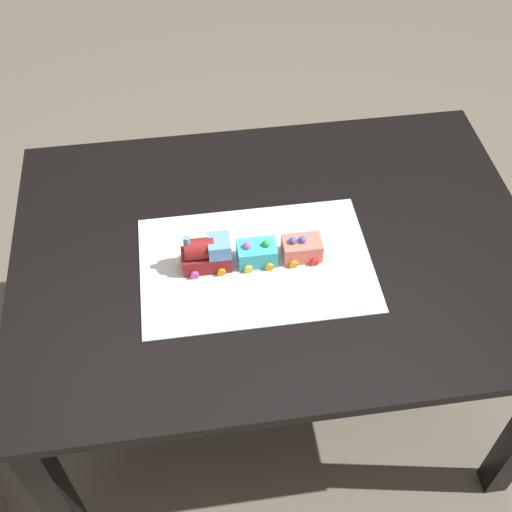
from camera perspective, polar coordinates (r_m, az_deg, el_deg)
ground_plane at (r=2.34m, az=1.32°, el=-11.20°), size 8.00×8.00×0.00m
dining_table at (r=1.82m, az=1.67°, el=-1.34°), size 1.40×1.00×0.74m
cake_board at (r=1.69m, az=-0.00°, el=-0.71°), size 0.60×0.40×0.00m
cake_locomotive at (r=1.66m, az=-4.35°, el=0.19°), size 0.14×0.08×0.12m
cake_car_gondola_turquoise at (r=1.68m, az=0.07°, el=0.25°), size 0.10×0.08×0.07m
cake_car_hopper_coral at (r=1.69m, az=4.01°, el=0.67°), size 0.10×0.08×0.07m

